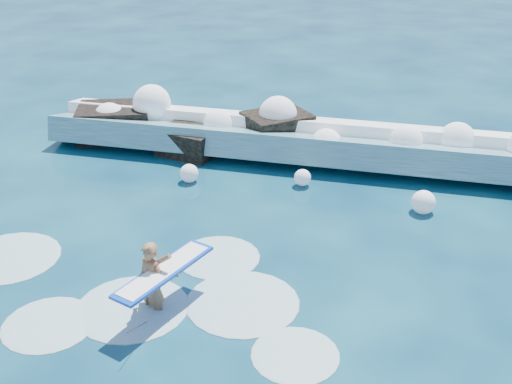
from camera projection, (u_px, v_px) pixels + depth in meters
ground at (173, 268)px, 14.99m from camera, size 200.00×200.00×0.00m
breaking_wave at (300, 142)px, 20.80m from camera, size 16.60×2.65×1.43m
rock_cluster at (186, 132)px, 21.76m from camera, size 8.44×3.37×1.42m
surfer_with_board at (154, 281)px, 13.27m from camera, size 1.42×3.02×1.88m
wave_spray at (303, 129)px, 20.61m from camera, size 14.70×4.56×1.94m
surf_foam at (142, 292)px, 14.11m from camera, size 9.42×5.29×0.12m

